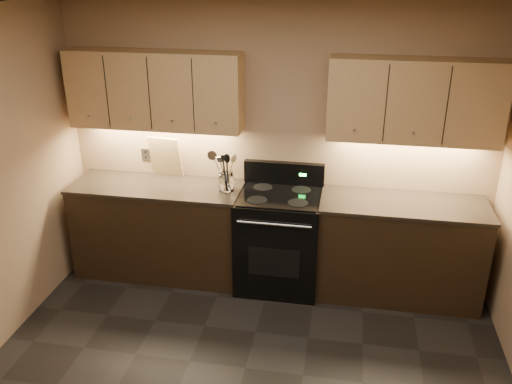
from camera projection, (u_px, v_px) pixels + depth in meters
The scene contains 15 objects.
ceiling at pixel (224, 22), 2.73m from camera, with size 4.00×4.00×0.00m, color silver.
wall_back at pixel (277, 144), 5.05m from camera, with size 4.00×0.04×2.60m, color #A38160.
counter_left at pixel (160, 229), 5.29m from camera, with size 1.62×0.62×0.93m.
counter_right at pixel (399, 249), 4.92m from camera, with size 1.46×0.62×0.93m.
stove at pixel (279, 239), 5.08m from camera, with size 0.76×0.68×1.14m.
upper_cab_left at pixel (155, 90), 4.90m from camera, with size 1.60×0.30×0.70m, color tan.
upper_cab_right at pixel (415, 101), 4.53m from camera, with size 1.44×0.30×0.70m, color tan.
outlet_plate at pixel (146, 155), 5.33m from camera, with size 0.09×0.01×0.12m, color #B2B5BA.
utensil_crock at pixel (226, 182), 4.96m from camera, with size 0.14×0.14×0.17m.
cutting_board at pixel (166, 156), 5.25m from camera, with size 0.32×0.02×0.41m, color tan.
wooden_spoon at pixel (224, 172), 4.92m from camera, with size 0.06×0.06×0.32m, color tan, non-canonical shape.
black_spoon at pixel (227, 171), 4.93m from camera, with size 0.06×0.06×0.33m, color black, non-canonical shape.
black_turner at pixel (226, 172), 4.89m from camera, with size 0.08×0.08×0.34m, color black, non-canonical shape.
steel_spatula at pixel (229, 171), 4.93m from camera, with size 0.08×0.08×0.35m, color silver, non-canonical shape.
steel_skimmer at pixel (229, 170), 4.90m from camera, with size 0.09×0.09×0.37m, color silver, non-canonical shape.
Camera 1 is at (0.66, -2.77, 2.89)m, focal length 38.00 mm.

